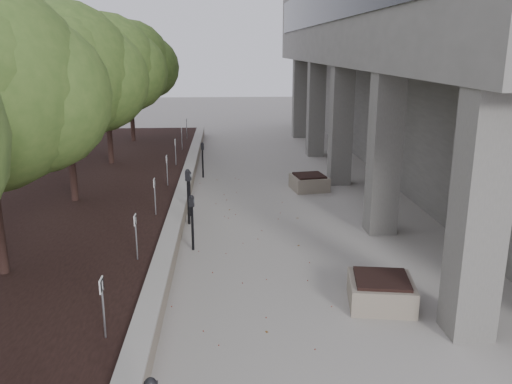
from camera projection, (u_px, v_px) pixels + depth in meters
name	position (u px, v px, depth m)	size (l,w,h in m)	color
ground	(266.00, 375.00, 7.57)	(90.00, 90.00, 0.00)	#9D9991
retaining_wall	(184.00, 194.00, 16.06)	(0.39, 26.00, 0.50)	gray
planting_bed	(61.00, 197.00, 15.86)	(7.00, 26.00, 0.40)	black
crabapple_tree_3	(66.00, 103.00, 14.17)	(4.60, 4.00, 5.44)	#395621
crabapple_tree_4	(106.00, 89.00, 18.98)	(4.60, 4.00, 5.44)	#395621
crabapple_tree_5	(130.00, 81.00, 23.80)	(4.60, 4.00, 5.44)	#395621
parking_sign_2	(103.00, 308.00, 7.68)	(0.04, 0.22, 0.96)	black
parking_sign_3	(136.00, 237.00, 10.57)	(0.04, 0.22, 0.96)	black
parking_sign_4	(155.00, 197.00, 13.46)	(0.04, 0.22, 0.96)	black
parking_sign_5	(167.00, 171.00, 16.35)	(0.04, 0.22, 0.96)	black
parking_sign_6	(176.00, 152.00, 19.24)	(0.04, 0.22, 0.96)	black
parking_sign_7	(182.00, 139.00, 22.12)	(0.04, 0.22, 0.96)	black
parking_sign_8	(187.00, 128.00, 25.01)	(0.04, 0.22, 0.96)	black
parking_meter_2	(192.00, 223.00, 12.11)	(0.13, 0.09, 1.33)	black
parking_meter_3	(190.00, 194.00, 14.60)	(0.13, 0.09, 1.31)	black
parking_meter_4	(188.00, 197.00, 13.89)	(0.15, 0.11, 1.51)	black
parking_meter_5	(203.00, 160.00, 19.01)	(0.13, 0.09, 1.30)	black
planter_front	(381.00, 291.00, 9.60)	(1.14, 1.14, 0.53)	gray
planter_back	(309.00, 182.00, 17.45)	(1.11, 1.11, 0.52)	gray
berry_scatter	(245.00, 248.00, 12.37)	(3.30, 14.10, 0.02)	maroon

